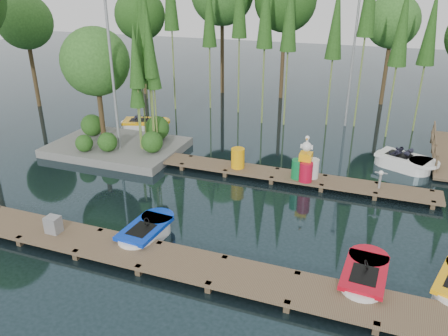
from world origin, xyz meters
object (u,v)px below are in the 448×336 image
(boat_blue, at_px, (146,233))
(utility_cabinet, at_px, (53,225))
(boat_red, at_px, (364,278))
(drum_cluster, at_px, (306,167))
(island, at_px, (109,85))
(yellow_barrel, at_px, (238,158))
(boat_yellow_far, at_px, (144,125))

(boat_blue, relative_size, utility_cabinet, 4.49)
(boat_red, distance_m, drum_cluster, 6.39)
(island, height_order, drum_cluster, island)
(utility_cabinet, height_order, yellow_barrel, yellow_barrel)
(utility_cabinet, bearing_deg, boat_blue, 21.19)
(boat_red, height_order, yellow_barrel, yellow_barrel)
(island, height_order, boat_blue, island)
(boat_red, relative_size, yellow_barrel, 2.95)
(boat_yellow_far, xyz_separation_m, drum_cluster, (9.72, -3.96, 0.55))
(boat_red, bearing_deg, utility_cabinet, -169.59)
(island, relative_size, boat_red, 2.66)
(boat_blue, distance_m, utility_cabinet, 2.94)
(boat_red, distance_m, yellow_barrel, 8.18)
(boat_red, relative_size, drum_cluster, 1.39)
(island, xyz_separation_m, drum_cluster, (9.60, -0.94, -2.35))
(boat_yellow_far, bearing_deg, island, -86.08)
(island, height_order, yellow_barrel, island)
(utility_cabinet, xyz_separation_m, yellow_barrel, (3.82, 7.00, 0.16))
(yellow_barrel, bearing_deg, boat_yellow_far, 150.71)
(boat_blue, distance_m, drum_cluster, 7.08)
(boat_yellow_far, bearing_deg, boat_red, -36.22)
(boat_blue, height_order, yellow_barrel, yellow_barrel)
(island, distance_m, boat_blue, 9.23)
(boat_red, bearing_deg, boat_blue, -175.82)
(island, height_order, boat_red, island)
(drum_cluster, bearing_deg, boat_red, -64.49)
(boat_blue, xyz_separation_m, drum_cluster, (4.02, 5.79, 0.60))
(boat_blue, relative_size, drum_cluster, 1.35)
(boat_red, bearing_deg, drum_cluster, 119.23)
(boat_red, relative_size, boat_yellow_far, 0.85)
(boat_red, xyz_separation_m, yellow_barrel, (-5.66, 5.89, 0.49))
(boat_red, height_order, boat_yellow_far, boat_yellow_far)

